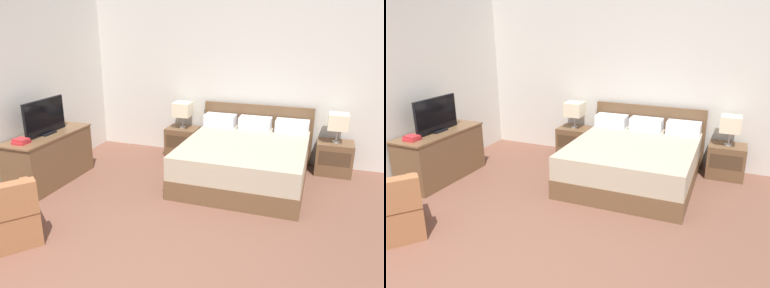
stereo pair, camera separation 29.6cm
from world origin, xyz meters
The scene contains 12 objects.
wall_back centered at (0.00, 3.98, 1.38)m, with size 6.21×0.06×2.77m, color beige.
wall_left centered at (-2.53, 1.68, 1.38)m, with size 0.06×5.75×2.77m, color beige.
bed centered at (0.55, 2.95, 0.33)m, with size 1.86×2.02×0.98m.
nightstand_left centered at (-0.73, 3.67, 0.26)m, with size 0.55×0.44×0.52m.
nightstand_right centered at (1.83, 3.67, 0.26)m, with size 0.55×0.44×0.52m.
table_lamp_left centered at (-0.73, 3.67, 0.85)m, with size 0.30×0.30×0.46m.
table_lamp_right centered at (1.83, 3.67, 0.85)m, with size 0.30×0.30×0.46m.
dresser centered at (-2.20, 1.92, 0.39)m, with size 0.57×1.40×0.75m.
tv centered at (-2.19, 1.91, 1.00)m, with size 0.18×0.81×0.51m.
book_red_cover centered at (-2.20, 1.42, 0.77)m, with size 0.19×0.18×0.03m, color #B7282D.
book_blue_cover centered at (-2.20, 1.42, 0.81)m, with size 0.19×0.14×0.04m, color #B7282D.
armchair_by_window centered at (-1.57, 0.38, 0.28)m, with size 0.96×0.96×0.76m.
Camera 1 is at (1.56, -2.33, 2.31)m, focal length 35.00 mm.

